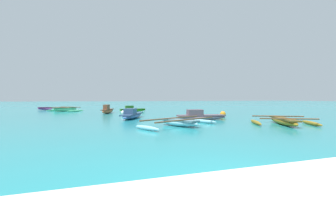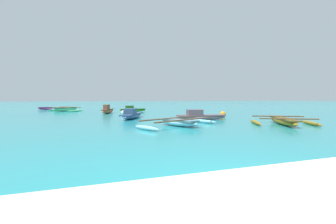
{
  "view_description": "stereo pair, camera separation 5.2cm",
  "coord_description": "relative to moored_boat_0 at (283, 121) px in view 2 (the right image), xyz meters",
  "views": [
    {
      "loc": [
        -2.27,
        -2.47,
        1.42
      ],
      "look_at": [
        3.91,
        15.98,
        0.25
      ],
      "focal_mm": 24.0,
      "sensor_mm": 36.0,
      "label": 1
    },
    {
      "loc": [
        -2.22,
        -2.49,
        1.42
      ],
      "look_at": [
        3.91,
        15.98,
        0.25
      ],
      "focal_mm": 24.0,
      "sensor_mm": 36.0,
      "label": 2
    }
  ],
  "objects": [
    {
      "name": "moored_boat_1",
      "position": [
        -14.56,
        20.84,
        0.02
      ],
      "size": [
        3.42,
        1.11,
        0.39
      ],
      "rotation": [
        0.0,
        0.0,
        -0.11
      ],
      "color": "#94408A",
      "rests_on": "ground_plane"
    },
    {
      "name": "moored_boat_6",
      "position": [
        -3.07,
        3.92,
        0.05
      ],
      "size": [
        3.58,
        1.24,
        0.69
      ],
      "rotation": [
        0.0,
        0.0,
        -0.12
      ],
      "color": "#A1788C",
      "rests_on": "ground_plane"
    },
    {
      "name": "mooring_buoy_1",
      "position": [
        -7.42,
        9.5,
        0.03
      ],
      "size": [
        0.44,
        0.44,
        0.44
      ],
      "color": "white",
      "rests_on": "ground_plane"
    },
    {
      "name": "mooring_buoy_2",
      "position": [
        -0.3,
        5.52,
        0.02
      ],
      "size": [
        0.43,
        0.43,
        0.43
      ],
      "color": "orange",
      "rests_on": "ground_plane"
    },
    {
      "name": "moored_boat_4",
      "position": [
        -8.54,
        12.56,
        0.11
      ],
      "size": [
        1.5,
        2.84,
        0.85
      ],
      "rotation": [
        0.0,
        0.0,
        1.19
      ],
      "color": "#B46138",
      "rests_on": "ground_plane"
    },
    {
      "name": "ground_plane",
      "position": [
        -7.58,
        -7.12,
        -0.2
      ],
      "size": [
        240.0,
        240.0,
        0.0
      ],
      "color": "teal"
    },
    {
      "name": "moored_boat_0",
      "position": [
        0.0,
        0.0,
        0.0
      ],
      "size": [
        3.76,
        3.57,
        0.43
      ],
      "rotation": [
        0.0,
        0.0,
        1.11
      ],
      "color": "olive",
      "rests_on": "ground_plane"
    },
    {
      "name": "moored_boat_2",
      "position": [
        -7.22,
        6.37,
        0.06
      ],
      "size": [
        2.34,
        3.74,
        0.73
      ],
      "rotation": [
        0.0,
        0.0,
        1.12
      ],
      "color": "#416FAE",
      "rests_on": "ground_plane"
    },
    {
      "name": "moored_boat_3",
      "position": [
        -12.82,
        17.66,
        0.03
      ],
      "size": [
        4.02,
        4.04,
        0.49
      ],
      "rotation": [
        0.0,
        0.0,
        0.78
      ],
      "color": "#63E19E",
      "rests_on": "ground_plane"
    },
    {
      "name": "moored_boat_5",
      "position": [
        -5.65,
        1.13,
        -0.0
      ],
      "size": [
        4.74,
        3.44,
        0.41
      ],
      "rotation": [
        0.0,
        0.0,
        -1.12
      ],
      "color": "#8ACDDF",
      "rests_on": "ground_plane"
    },
    {
      "name": "moored_boat_7",
      "position": [
        -5.81,
        14.82,
        0.04
      ],
      "size": [
        3.02,
        0.99,
        0.65
      ],
      "rotation": [
        0.0,
        0.0,
        0.15
      ],
      "color": "#349619",
      "rests_on": "ground_plane"
    }
  ]
}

